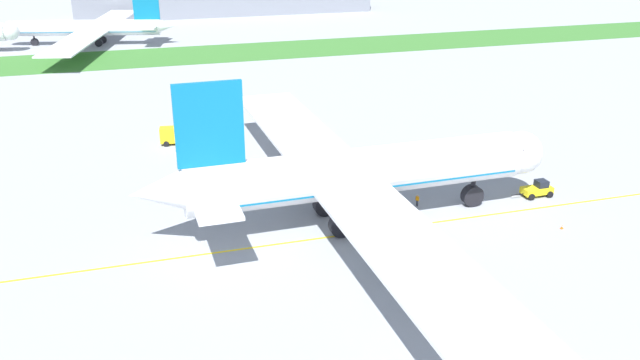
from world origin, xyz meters
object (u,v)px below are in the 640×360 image
(ground_crew_wingwalker_port, at_px, (417,199))
(service_truck_baggage_loader, at_px, (176,135))
(parked_airliner_far_centre, at_px, (91,28))
(airliner_foreground, at_px, (353,174))
(pushback_tug, at_px, (538,189))
(traffic_cone_near_nose, at_px, (562,227))

(ground_crew_wingwalker_port, bearing_deg, service_truck_baggage_loader, 128.94)
(ground_crew_wingwalker_port, xyz_separation_m, parked_airliner_far_centre, (-41.83, 128.16, 3.78))
(airliner_foreground, bearing_deg, ground_crew_wingwalker_port, 12.75)
(pushback_tug, xyz_separation_m, traffic_cone_near_nose, (-2.83, -9.49, -0.72))
(airliner_foreground, bearing_deg, service_truck_baggage_loader, 116.29)
(ground_crew_wingwalker_port, relative_size, traffic_cone_near_nose, 2.71)
(pushback_tug, height_order, ground_crew_wingwalker_port, pushback_tug)
(airliner_foreground, bearing_deg, traffic_cone_near_nose, -20.89)
(traffic_cone_near_nose, bearing_deg, pushback_tug, 73.40)
(parked_airliner_far_centre, bearing_deg, airliner_foreground, -76.12)
(pushback_tug, relative_size, service_truck_baggage_loader, 1.12)
(traffic_cone_near_nose, xyz_separation_m, parked_airliner_far_centre, (-55.77, 139.34, 4.45))
(traffic_cone_near_nose, height_order, service_truck_baggage_loader, service_truck_baggage_loader)
(airliner_foreground, xyz_separation_m, ground_crew_wingwalker_port, (9.63, 2.18, -5.44))
(service_truck_baggage_loader, bearing_deg, pushback_tug, -38.90)
(traffic_cone_near_nose, bearing_deg, parked_airliner_far_centre, 111.81)
(parked_airliner_far_centre, bearing_deg, service_truck_baggage_loader, -81.36)
(ground_crew_wingwalker_port, bearing_deg, traffic_cone_near_nose, -38.70)
(pushback_tug, bearing_deg, ground_crew_wingwalker_port, 174.28)
(pushback_tug, bearing_deg, service_truck_baggage_loader, 141.10)
(airliner_foreground, height_order, traffic_cone_near_nose, airliner_foreground)
(parked_airliner_far_centre, bearing_deg, ground_crew_wingwalker_port, -71.93)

